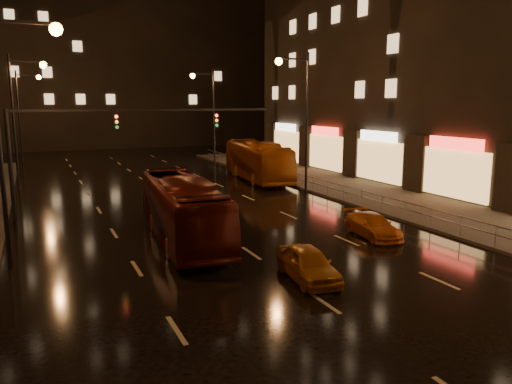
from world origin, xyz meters
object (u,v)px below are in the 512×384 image
at_px(taxi_far, 373,225).
at_px(bus_curb, 257,161).
at_px(taxi_near, 308,264).
at_px(bus_red, 182,209).

bearing_deg(taxi_far, bus_curb, 89.95).
height_order(bus_curb, taxi_far, bus_curb).
bearing_deg(taxi_near, taxi_far, 40.38).
relative_size(bus_curb, taxi_near, 3.21).
xyz_separation_m(bus_curb, taxi_far, (-2.40, -19.16, -1.07)).
xyz_separation_m(bus_red, bus_curb, (11.11, 15.86, 0.13)).
bearing_deg(bus_red, taxi_near, -64.71).
bearing_deg(taxi_near, bus_curb, 76.66).
bearing_deg(bus_curb, taxi_far, -89.75).
height_order(bus_red, taxi_near, bus_red).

